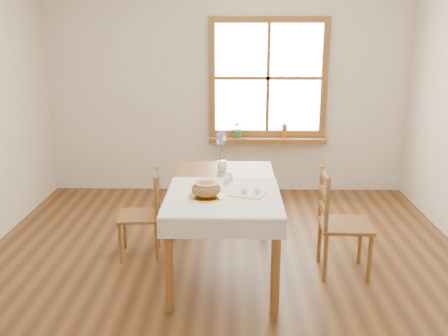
# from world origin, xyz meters

# --- Properties ---
(ground) EXTENTS (5.00, 5.00, 0.00)m
(ground) POSITION_xyz_m (0.00, 0.00, 0.00)
(ground) COLOR brown
(ground) RESTS_ON ground
(room_walls) EXTENTS (4.60, 5.10, 2.65)m
(room_walls) POSITION_xyz_m (0.00, 0.00, 1.71)
(room_walls) COLOR white
(room_walls) RESTS_ON ground
(window) EXTENTS (1.46, 0.08, 1.46)m
(window) POSITION_xyz_m (0.50, 2.47, 1.45)
(window) COLOR #9D6130
(window) RESTS_ON ground
(window_sill) EXTENTS (1.46, 0.20, 0.05)m
(window_sill) POSITION_xyz_m (0.50, 2.40, 0.69)
(window_sill) COLOR #9D6130
(window_sill) RESTS_ON ground
(dining_table) EXTENTS (0.90, 1.60, 0.75)m
(dining_table) POSITION_xyz_m (0.00, 0.30, 0.66)
(dining_table) COLOR #9D6130
(dining_table) RESTS_ON ground
(table_linen) EXTENTS (0.91, 0.99, 0.01)m
(table_linen) POSITION_xyz_m (0.00, -0.00, 0.76)
(table_linen) COLOR white
(table_linen) RESTS_ON dining_table
(chair_left) EXTENTS (0.42, 0.41, 0.80)m
(chair_left) POSITION_xyz_m (-0.78, 0.50, 0.40)
(chair_left) COLOR #9D6130
(chair_left) RESTS_ON ground
(chair_right) EXTENTS (0.45, 0.43, 0.90)m
(chair_right) POSITION_xyz_m (1.03, 0.20, 0.45)
(chair_right) COLOR #9D6130
(chair_right) RESTS_ON ground
(bread_plate) EXTENTS (0.29, 0.29, 0.01)m
(bread_plate) POSITION_xyz_m (-0.13, -0.06, 0.77)
(bread_plate) COLOR white
(bread_plate) RESTS_ON table_linen
(bread_loaf) EXTENTS (0.23, 0.23, 0.13)m
(bread_loaf) POSITION_xyz_m (-0.13, -0.06, 0.84)
(bread_loaf) COLOR brown
(bread_loaf) RESTS_ON bread_plate
(egg_napkin) EXTENTS (0.33, 0.30, 0.01)m
(egg_napkin) POSITION_xyz_m (0.19, 0.03, 0.77)
(egg_napkin) COLOR white
(egg_napkin) RESTS_ON table_linen
(eggs) EXTENTS (0.26, 0.24, 0.05)m
(eggs) POSITION_xyz_m (0.19, 0.03, 0.80)
(eggs) COLOR silver
(eggs) RESTS_ON egg_napkin
(salt_shaker) EXTENTS (0.06, 0.06, 0.08)m
(salt_shaker) POSITION_xyz_m (0.02, 0.25, 0.80)
(salt_shaker) COLOR white
(salt_shaker) RESTS_ON table_linen
(pepper_shaker) EXTENTS (0.06, 0.06, 0.10)m
(pepper_shaker) POSITION_xyz_m (0.05, 0.33, 0.81)
(pepper_shaker) COLOR white
(pepper_shaker) RESTS_ON table_linen
(flower_vase) EXTENTS (0.09, 0.09, 0.09)m
(flower_vase) POSITION_xyz_m (-0.03, 0.73, 0.80)
(flower_vase) COLOR white
(flower_vase) RESTS_ON dining_table
(lavender_bouquet) EXTENTS (0.14, 0.14, 0.27)m
(lavender_bouquet) POSITION_xyz_m (-0.03, 0.73, 0.98)
(lavender_bouquet) COLOR #655291
(lavender_bouquet) RESTS_ON flower_vase
(potted_plant) EXTENTS (0.21, 0.23, 0.18)m
(potted_plant) POSITION_xyz_m (0.13, 2.40, 0.80)
(potted_plant) COLOR #3A752F
(potted_plant) RESTS_ON window_sill
(amber_bottle) EXTENTS (0.08, 0.08, 0.18)m
(amber_bottle) POSITION_xyz_m (0.72, 2.40, 0.81)
(amber_bottle) COLOR #985A1C
(amber_bottle) RESTS_ON window_sill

